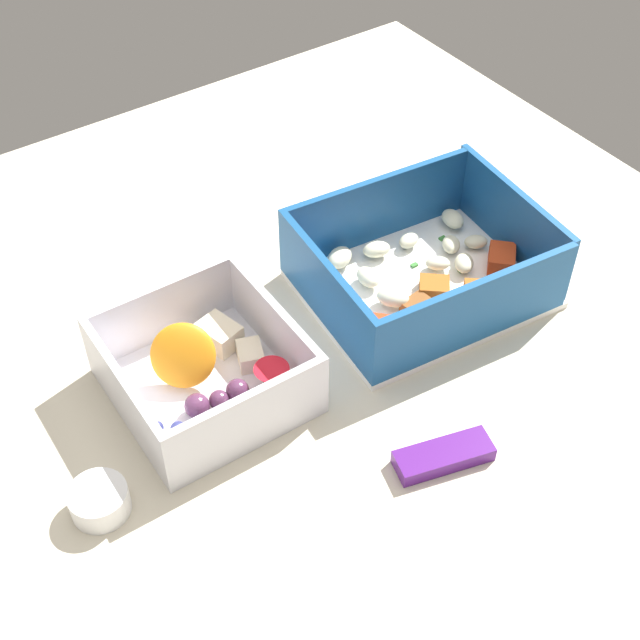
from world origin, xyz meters
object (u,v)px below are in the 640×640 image
at_px(fruit_bowl, 209,374).
at_px(paper_cup_liner, 99,501).
at_px(pasta_container, 422,272).
at_px(candy_bar, 443,456).

bearing_deg(fruit_bowl, paper_cup_liner, 23.61).
xyz_separation_m(pasta_container, paper_cup_liner, (0.31, 0.05, -0.01)).
relative_size(fruit_bowl, candy_bar, 1.97).
height_order(fruit_bowl, candy_bar, fruit_bowl).
distance_m(fruit_bowl, paper_cup_liner, 0.12).
height_order(pasta_container, paper_cup_liner, pasta_container).
relative_size(fruit_bowl, paper_cup_liner, 3.43).
bearing_deg(fruit_bowl, pasta_container, 178.88).
relative_size(pasta_container, paper_cup_liner, 5.08).
bearing_deg(paper_cup_liner, fruit_bowl, -156.39).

